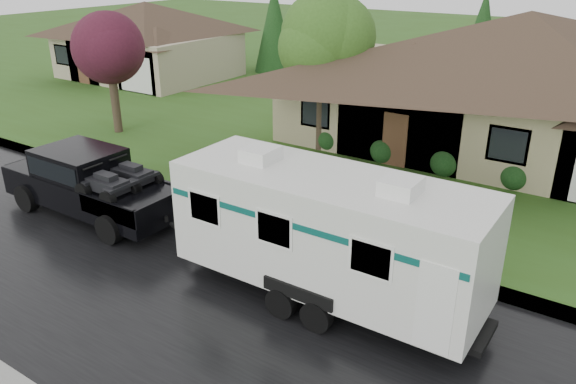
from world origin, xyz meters
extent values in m
plane|color=#32561B|center=(0.00, 0.00, 0.00)|extent=(140.00, 140.00, 0.00)
cube|color=black|center=(0.00, -2.00, 0.01)|extent=(140.00, 8.00, 0.01)
cube|color=gray|center=(0.00, 2.25, 0.07)|extent=(140.00, 0.50, 0.15)
cube|color=#32561B|center=(0.00, 15.00, 0.07)|extent=(140.00, 26.00, 0.15)
cube|color=tan|center=(2.00, 14.00, 1.65)|extent=(18.00, 10.00, 3.00)
pyramid|color=#3C2C21|center=(2.00, 14.00, 5.75)|extent=(19.44, 10.80, 2.60)
cube|color=tan|center=(-22.00, 16.00, 1.55)|extent=(10.00, 8.00, 2.80)
pyramid|color=#3C2C21|center=(-22.00, 16.00, 4.95)|extent=(10.80, 8.64, 2.00)
cube|color=tan|center=(-19.00, 14.00, 1.41)|extent=(3.20, 4.00, 2.52)
cylinder|color=#382B1E|center=(-4.65, 9.17, 1.56)|extent=(0.43, 0.43, 2.82)
sphere|color=#417425|center=(-4.65, 9.17, 4.65)|extent=(3.90, 3.90, 3.90)
cylinder|color=#382B1E|center=(-13.77, 6.10, 1.33)|extent=(0.38, 0.38, 2.36)
sphere|color=#4C1829|center=(-13.77, 6.10, 3.91)|extent=(3.25, 3.25, 3.25)
sphere|color=#143814|center=(-4.30, 9.30, 0.65)|extent=(1.00, 1.00, 1.00)
sphere|color=#143814|center=(-1.78, 9.30, 0.65)|extent=(1.00, 1.00, 1.00)
sphere|color=#143814|center=(0.74, 9.30, 0.65)|extent=(1.00, 1.00, 1.00)
sphere|color=#143814|center=(3.26, 9.30, 0.65)|extent=(1.00, 1.00, 1.00)
cube|color=black|center=(-7.63, -0.19, 0.83)|extent=(6.40, 2.13, 0.92)
cube|color=black|center=(-9.97, -0.19, 1.12)|extent=(1.71, 2.08, 0.37)
cube|color=black|center=(-8.05, -0.19, 1.65)|extent=(2.56, 2.00, 0.96)
cube|color=black|center=(-8.05, -0.19, 1.71)|extent=(2.35, 2.05, 0.59)
cube|color=black|center=(-5.60, -0.19, 1.04)|extent=(2.35, 2.03, 0.06)
cylinder|color=black|center=(-9.65, -1.24, 0.45)|extent=(0.90, 0.34, 0.90)
cylinder|color=black|center=(-9.65, 0.85, 0.45)|extent=(0.90, 0.34, 0.90)
cylinder|color=black|center=(-5.60, -1.24, 0.45)|extent=(0.90, 0.34, 0.90)
cylinder|color=black|center=(-5.60, 0.85, 0.45)|extent=(0.90, 0.34, 0.90)
cube|color=silver|center=(1.07, -0.19, 1.89)|extent=(7.46, 2.56, 2.61)
cube|color=black|center=(1.07, -0.19, 0.43)|extent=(7.89, 1.28, 0.15)
cube|color=#0B4D47|center=(1.07, -0.19, 2.47)|extent=(7.31, 2.58, 0.15)
cube|color=white|center=(-0.85, -0.19, 3.37)|extent=(0.75, 0.85, 0.34)
cube|color=white|center=(2.78, -0.19, 3.37)|extent=(0.75, 0.85, 0.34)
cylinder|color=black|center=(0.59, -1.45, 0.37)|extent=(0.75, 0.26, 0.75)
cylinder|color=black|center=(0.59, 1.06, 0.37)|extent=(0.75, 0.26, 0.75)
cylinder|color=black|center=(1.55, -1.45, 0.37)|extent=(0.75, 0.26, 0.75)
cylinder|color=black|center=(1.55, 1.06, 0.37)|extent=(0.75, 0.26, 0.75)
camera|label=1|loc=(6.80, -10.47, 7.85)|focal=35.00mm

